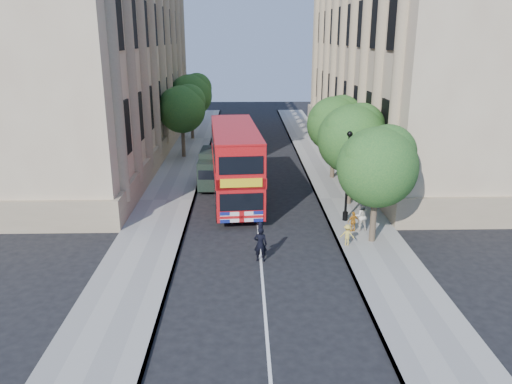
{
  "coord_description": "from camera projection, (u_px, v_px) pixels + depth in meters",
  "views": [
    {
      "loc": [
        -0.78,
        -20.62,
        10.26
      ],
      "look_at": [
        -0.14,
        4.58,
        2.3
      ],
      "focal_mm": 35.0,
      "sensor_mm": 36.0,
      "label": 1
    }
  ],
  "objects": [
    {
      "name": "tree_right_mid",
      "position": [
        353.0,
        135.0,
        30.18
      ],
      "size": [
        4.2,
        4.2,
        6.37
      ],
      "color": "#473828",
      "rests_on": "ground"
    },
    {
      "name": "tree_left_far",
      "position": [
        182.0,
        107.0,
        42.28
      ],
      "size": [
        4.0,
        4.0,
        6.3
      ],
      "color": "#473828",
      "rests_on": "ground"
    },
    {
      "name": "tree_right_near",
      "position": [
        378.0,
        163.0,
        24.52
      ],
      "size": [
        4.0,
        4.0,
        6.08
      ],
      "color": "#473828",
      "rests_on": "ground"
    },
    {
      "name": "box_van",
      "position": [
        213.0,
        170.0,
        34.9
      ],
      "size": [
        1.94,
        4.5,
        2.54
      ],
      "rotation": [
        0.0,
        0.0,
        -0.03
      ],
      "color": "black",
      "rests_on": "ground"
    },
    {
      "name": "double_decker_bus",
      "position": [
        235.0,
        162.0,
        31.4
      ],
      "size": [
        3.48,
        10.39,
        4.72
      ],
      "rotation": [
        0.0,
        0.0,
        0.08
      ],
      "color": "#B20C0F",
      "rests_on": "ground"
    },
    {
      "name": "building_left",
      "position": [
        91.0,
        50.0,
        42.59
      ],
      "size": [
        12.0,
        38.0,
        18.0
      ],
      "primitive_type": "cube",
      "color": "tan",
      "rests_on": "ground"
    },
    {
      "name": "police_constable",
      "position": [
        260.0,
        244.0,
        23.46
      ],
      "size": [
        0.67,
        0.49,
        1.7
      ],
      "primitive_type": "imported",
      "rotation": [
        0.0,
        0.0,
        3.01
      ],
      "color": "black",
      "rests_on": "ground"
    },
    {
      "name": "building_right",
      "position": [
        411.0,
        50.0,
        43.27
      ],
      "size": [
        12.0,
        38.0,
        18.0
      ],
      "primitive_type": "cube",
      "color": "tan",
      "rests_on": "ground"
    },
    {
      "name": "pavement_right",
      "position": [
        344.0,
        199.0,
        32.42
      ],
      "size": [
        3.5,
        80.0,
        0.12
      ],
      "primitive_type": "cube",
      "color": "gray",
      "rests_on": "ground"
    },
    {
      "name": "child_b",
      "position": [
        347.0,
        235.0,
        25.04
      ],
      "size": [
        0.79,
        0.56,
        1.1
      ],
      "primitive_type": "imported",
      "rotation": [
        0.0,
        0.0,
        2.91
      ],
      "color": "gold",
      "rests_on": "pavement_right"
    },
    {
      "name": "lamp_post",
      "position": [
        347.0,
        180.0,
        27.85
      ],
      "size": [
        0.32,
        0.32,
        5.16
      ],
      "color": "black",
      "rests_on": "pavement_right"
    },
    {
      "name": "woman_pedestrian",
      "position": [
        361.0,
        216.0,
        26.87
      ],
      "size": [
        0.9,
        0.75,
        1.66
      ],
      "primitive_type": "imported",
      "rotation": [
        0.0,
        0.0,
        3.3
      ],
      "color": "silver",
      "rests_on": "pavement_right"
    },
    {
      "name": "pavement_left",
      "position": [
        167.0,
        200.0,
        32.14
      ],
      "size": [
        3.5,
        80.0,
        0.12
      ],
      "primitive_type": "cube",
      "color": "gray",
      "rests_on": "ground"
    },
    {
      "name": "child_a",
      "position": [
        353.0,
        222.0,
        26.78
      ],
      "size": [
        0.71,
        0.46,
        1.12
      ],
      "primitive_type": "imported",
      "rotation": [
        0.0,
        0.0,
        3.44
      ],
      "color": "orange",
      "rests_on": "pavement_right"
    },
    {
      "name": "tree_right_far",
      "position": [
        335.0,
        121.0,
        35.94
      ],
      "size": [
        4.0,
        4.0,
        6.15
      ],
      "color": "#473828",
      "rests_on": "ground"
    },
    {
      "name": "ground",
      "position": [
        262.0,
        270.0,
        22.76
      ],
      "size": [
        120.0,
        120.0,
        0.0
      ],
      "primitive_type": "plane",
      "color": "black",
      "rests_on": "ground"
    },
    {
      "name": "tree_left_back",
      "position": [
        191.0,
        93.0,
        49.83
      ],
      "size": [
        4.2,
        4.2,
        6.65
      ],
      "color": "#473828",
      "rests_on": "ground"
    }
  ]
}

